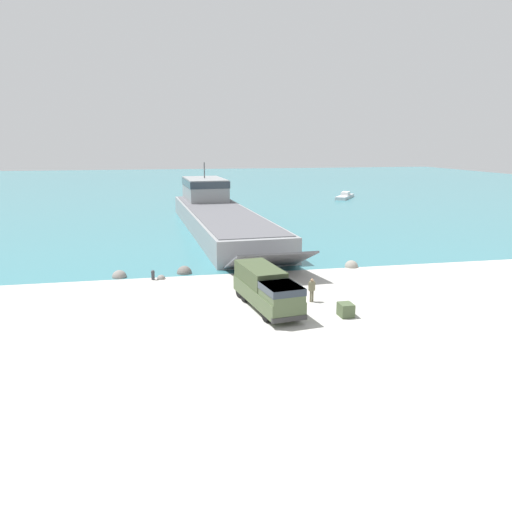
{
  "coord_description": "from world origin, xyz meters",
  "views": [
    {
      "loc": [
        -8.46,
        -34.61,
        11.26
      ],
      "look_at": [
        -0.67,
        3.78,
        2.34
      ],
      "focal_mm": 35.0,
      "sensor_mm": 36.0,
      "label": 1
    }
  ],
  "objects_px": {
    "cargo_crate": "(346,310)",
    "mooring_bollard": "(153,275)",
    "landing_craft": "(217,212)",
    "moored_boat_a": "(345,196)",
    "military_truck": "(267,288)",
    "soldier_on_ramp": "(312,288)"
  },
  "relations": [
    {
      "from": "cargo_crate",
      "to": "mooring_bollard",
      "type": "bearing_deg",
      "value": 136.88
    },
    {
      "from": "mooring_bollard",
      "to": "military_truck",
      "type": "bearing_deg",
      "value": -49.4
    },
    {
      "from": "military_truck",
      "to": "moored_boat_a",
      "type": "xyz_separation_m",
      "value": [
        31.3,
        65.4,
        -1.02
      ]
    },
    {
      "from": "landing_craft",
      "to": "soldier_on_ramp",
      "type": "distance_m",
      "value": 33.76
    },
    {
      "from": "military_truck",
      "to": "cargo_crate",
      "type": "bearing_deg",
      "value": 52.27
    },
    {
      "from": "landing_craft",
      "to": "moored_boat_a",
      "type": "relative_size",
      "value": 5.64
    },
    {
      "from": "landing_craft",
      "to": "mooring_bollard",
      "type": "distance_m",
      "value": 26.76
    },
    {
      "from": "moored_boat_a",
      "to": "mooring_bollard",
      "type": "bearing_deg",
      "value": 89.43
    },
    {
      "from": "landing_craft",
      "to": "cargo_crate",
      "type": "bearing_deg",
      "value": -86.68
    },
    {
      "from": "moored_boat_a",
      "to": "cargo_crate",
      "type": "height_order",
      "value": "moored_boat_a"
    },
    {
      "from": "cargo_crate",
      "to": "military_truck",
      "type": "bearing_deg",
      "value": 150.67
    },
    {
      "from": "mooring_bollard",
      "to": "moored_boat_a",
      "type": "bearing_deg",
      "value": 55.26
    },
    {
      "from": "soldier_on_ramp",
      "to": "moored_boat_a",
      "type": "distance_m",
      "value": 70.39
    },
    {
      "from": "moored_boat_a",
      "to": "cargo_crate",
      "type": "bearing_deg",
      "value": 102.87
    },
    {
      "from": "landing_craft",
      "to": "moored_boat_a",
      "type": "bearing_deg",
      "value": 42.69
    },
    {
      "from": "military_truck",
      "to": "mooring_bollard",
      "type": "xyz_separation_m",
      "value": [
        -7.76,
        9.06,
        -0.99
      ]
    },
    {
      "from": "soldier_on_ramp",
      "to": "mooring_bollard",
      "type": "distance_m",
      "value": 14.01
    },
    {
      "from": "soldier_on_ramp",
      "to": "moored_boat_a",
      "type": "xyz_separation_m",
      "value": [
        27.81,
        64.66,
        -0.57
      ]
    },
    {
      "from": "landing_craft",
      "to": "moored_boat_a",
      "type": "distance_m",
      "value": 43.55
    },
    {
      "from": "soldier_on_ramp",
      "to": "moored_boat_a",
      "type": "relative_size",
      "value": 0.21
    },
    {
      "from": "soldier_on_ramp",
      "to": "mooring_bollard",
      "type": "relative_size",
      "value": 2.07
    },
    {
      "from": "military_truck",
      "to": "moored_boat_a",
      "type": "relative_size",
      "value": 1.02
    }
  ]
}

